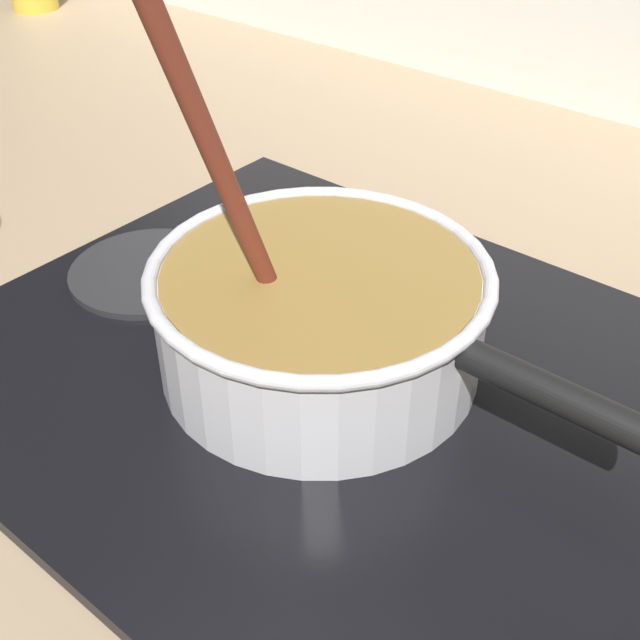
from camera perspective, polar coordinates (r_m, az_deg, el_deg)
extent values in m
cube|color=#9E8466|center=(0.55, -10.13, -14.82)|extent=(2.40, 1.60, 0.04)
cube|color=black|center=(0.62, 0.00, -3.54)|extent=(0.56, 0.48, 0.01)
torus|color=#592D0C|center=(0.61, 0.00, -2.82)|extent=(0.17, 0.17, 0.01)
cylinder|color=#262628|center=(0.73, -11.99, 3.40)|extent=(0.14, 0.14, 0.01)
cylinder|color=silver|center=(0.59, 0.00, 0.00)|extent=(0.24, 0.24, 0.08)
cylinder|color=olive|center=(0.58, 0.00, 0.32)|extent=(0.22, 0.22, 0.08)
torus|color=silver|center=(0.56, 0.00, 3.38)|extent=(0.25, 0.25, 0.01)
cylinder|color=black|center=(0.50, 16.39, -5.14)|extent=(0.13, 0.02, 0.02)
cylinder|color=beige|center=(0.58, -2.08, 3.21)|extent=(0.04, 0.04, 0.01)
cylinder|color=#EDD88C|center=(0.60, -6.39, 4.34)|extent=(0.03, 0.03, 0.01)
cylinder|color=#E5CC7A|center=(0.56, 0.62, 1.72)|extent=(0.03, 0.03, 0.01)
cylinder|color=beige|center=(0.54, -3.87, 0.80)|extent=(0.03, 0.03, 0.01)
cylinder|color=#E5CC7A|center=(0.62, 3.11, 5.42)|extent=(0.03, 0.03, 0.01)
cylinder|color=beige|center=(0.51, -1.20, -1.99)|extent=(0.03, 0.03, 0.01)
cylinder|color=maroon|center=(0.47, -8.25, 13.14)|extent=(0.01, 0.12, 0.28)
cube|color=brown|center=(0.57, -3.33, 1.90)|extent=(0.03, 0.04, 0.01)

